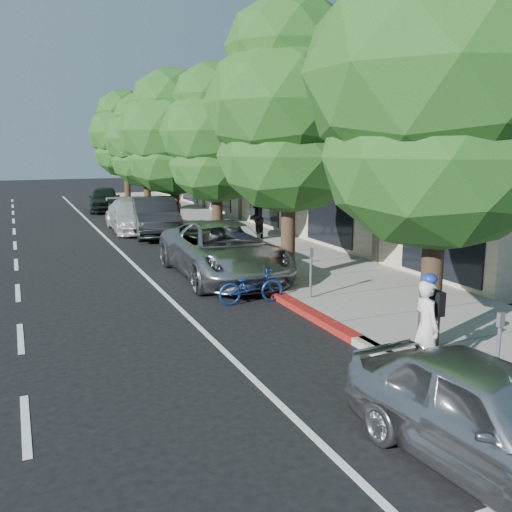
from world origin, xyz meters
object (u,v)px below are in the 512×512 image
bicycle (251,286)px  silver_suv (223,251)px  street_tree_3 (174,133)px  dark_sedan (155,217)px  white_pickup (132,215)px  street_tree_0 (443,82)px  near_car_a (492,419)px  street_tree_2 (216,135)px  cyclist (426,327)px  street_tree_1 (289,109)px  street_tree_4 (146,141)px  street_tree_5 (125,135)px  dark_suv_far (105,199)px  pedestrian (256,218)px

bicycle → silver_suv: size_ratio=0.28×
street_tree_3 → dark_sedan: 4.24m
dark_sedan → white_pickup: dark_sedan is taller
street_tree_0 → near_car_a: (-1.97, -3.50, -4.27)m
street_tree_2 → cyclist: size_ratio=4.15×
street_tree_0 → street_tree_3: size_ratio=1.09×
street_tree_1 → bicycle: 4.95m
street_tree_0 → near_car_a: bearing=-119.4°
street_tree_0 → street_tree_4: street_tree_0 is taller
cyclist → silver_suv: cyclist is taller
street_tree_2 → dark_sedan: bearing=108.2°
street_tree_5 → cyclist: (-0.65, -30.70, -3.73)m
bicycle → street_tree_2: bearing=-9.5°
silver_suv → street_tree_1: bearing=-45.7°
street_tree_4 → white_pickup: street_tree_4 is taller
street_tree_4 → dark_suv_far: (-2.00, 2.64, -3.41)m
silver_suv → pedestrian: 6.20m
bicycle → dark_sedan: 11.68m
street_tree_4 → street_tree_2: bearing=-90.0°
street_tree_4 → pedestrian: (1.88, -11.24, -3.13)m
bicycle → pedestrian: (3.60, 8.18, 0.58)m
street_tree_1 → street_tree_5: street_tree_1 is taller
street_tree_3 → street_tree_5: size_ratio=0.99×
pedestrian → silver_suv: bearing=14.5°
street_tree_4 → pedestrian: street_tree_4 is taller
street_tree_3 → cyclist: bearing=-92.0°
pedestrian → dark_suv_far: bearing=-117.9°
street_tree_3 → near_car_a: street_tree_3 is taller
white_pickup → near_car_a: 21.53m
white_pickup → bicycle: bearing=-87.4°
street_tree_4 → street_tree_5: 6.01m
silver_suv → dark_suv_far: 19.15m
street_tree_4 → white_pickup: size_ratio=1.39×
street_tree_2 → street_tree_5: (0.00, 18.00, 0.29)m
street_tree_2 → street_tree_3: 6.00m
street_tree_1 → bicycle: (-1.72, -1.42, -4.42)m
street_tree_1 → dark_sedan: 11.11m
street_tree_5 → bicycle: bearing=-93.9°
silver_suv → pedestrian: bearing=59.4°
street_tree_1 → dark_suv_far: 21.14m
street_tree_0 → cyclist: 4.25m
street_tree_2 → bicycle: bearing=-103.0°
street_tree_0 → near_car_a: 5.86m
street_tree_0 → bicycle: 6.67m
street_tree_2 → street_tree_4: street_tree_2 is taller
street_tree_5 → silver_suv: bearing=-93.6°
street_tree_2 → pedestrian: 3.84m
street_tree_2 → pedestrian: size_ratio=3.98×
near_car_a → cyclist: bearing=60.1°
street_tree_2 → cyclist: street_tree_2 is taller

